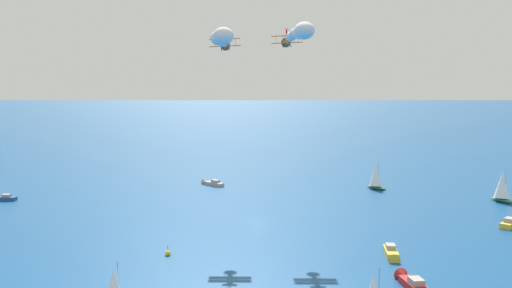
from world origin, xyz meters
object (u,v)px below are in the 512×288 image
Objects in this scene: motorboat_trailing at (392,253)px; biplane_wingman at (287,41)px; motorboat_mid_cluster at (411,283)px; motorboat_outer_ring_a at (212,183)px; biplane_lead at (225,44)px; motorboat_offshore at (1,198)px; marker_buoy at (168,253)px; sailboat_far_port at (502,186)px; wingwalker_lead at (224,35)px; sailboat_far_stbd at (376,176)px; wingwalker_wingman at (287,31)px.

biplane_wingman is at bearing 73.21° from motorboat_trailing.
motorboat_outer_ring_a is (45.62, 88.52, -0.04)m from motorboat_mid_cluster.
motorboat_offshore is at bearing 109.28° from biplane_lead.
motorboat_offshore is 0.93× the size of motorboat_trailing.
motorboat_mid_cluster is 4.06× the size of marker_buoy.
wingwalker_lead is (-64.62, 44.49, 39.47)m from sailboat_far_port.
wingwalker_lead is (0.74, 43.52, 43.25)m from motorboat_trailing.
motorboat_offshore is at bearing 151.69° from motorboat_outer_ring_a.
biplane_lead is at bearing 128.40° from biplane_wingman.
motorboat_outer_ring_a is at bearing 122.09° from sailboat_far_stbd.
wingwalker_wingman is (8.92, -11.25, 0.77)m from wingwalker_lead.
motorboat_outer_ring_a is at bearing 37.33° from marker_buoy.
sailboat_far_port reaches higher than sailboat_far_stbd.
sailboat_far_port is 86.23m from motorboat_outer_ring_a.
wingwalker_lead is at bearing -70.74° from motorboat_offshore.
wingwalker_lead is at bearing 128.40° from wingwalker_wingman.
motorboat_trailing is 1.25× the size of biplane_wingman.
motorboat_mid_cluster is at bearing -118.32° from biplane_wingman.
marker_buoy is at bearing -179.09° from sailboat_far_stbd.
motorboat_mid_cluster is 1.29× the size of biplane_lead.
motorboat_mid_cluster is at bearing -72.49° from marker_buoy.
wingwalker_wingman is (31.51, -75.90, 44.06)m from motorboat_offshore.
marker_buoy is (-13.66, 43.31, -0.34)m from motorboat_mid_cluster.
sailboat_far_port is at bearing -67.75° from motorboat_outer_ring_a.
biplane_wingman is at bearing -116.30° from motorboat_outer_ring_a.
motorboat_mid_cluster reaches higher than marker_buoy.
motorboat_outer_ring_a is 64.30m from wingwalker_lead.
motorboat_offshore is (-82.09, 73.24, -3.48)m from sailboat_far_stbd.
motorboat_outer_ring_a is 5.82× the size of wingwalker_lead.
biplane_wingman reaches higher than motorboat_trailing.
motorboat_trailing is 4.69× the size of wingwalker_wingman.
wingwalker_lead is 0.87× the size of wingwalker_wingman.
motorboat_outer_ring_a is 74.56m from marker_buoy.
motorboat_outer_ring_a is (54.60, -29.41, 0.06)m from motorboat_offshore.
marker_buoy is at bearing 177.82° from biplane_wingman.
motorboat_outer_ring_a reaches higher than motorboat_trailing.
sailboat_far_port is at bearing 6.41° from motorboat_mid_cluster.
motorboat_trailing is (-65.36, 0.97, -3.77)m from sailboat_far_port.
wingwalker_wingman is (-55.71, 33.24, 40.24)m from sailboat_far_port.
sailboat_far_port is 139.76m from motorboat_offshore.
marker_buoy is at bearing -93.60° from motorboat_offshore.
motorboat_mid_cluster is 64.85m from wingwalker_wingman.
motorboat_outer_ring_a is 1.35× the size of biplane_wingman.
motorboat_offshore is 5.02× the size of wingwalker_lead.
sailboat_far_stbd is 72.09m from wingwalker_lead.
biplane_lead reaches higher than sailboat_far_stbd.
sailboat_far_stbd reaches higher than marker_buoy.
motorboat_trailing is at bearing -106.65° from wingwalker_wingman.
wingwalker_wingman is (22.54, 42.02, 43.95)m from motorboat_mid_cluster.
motorboat_offshore is 93.25m from wingwalker_wingman.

